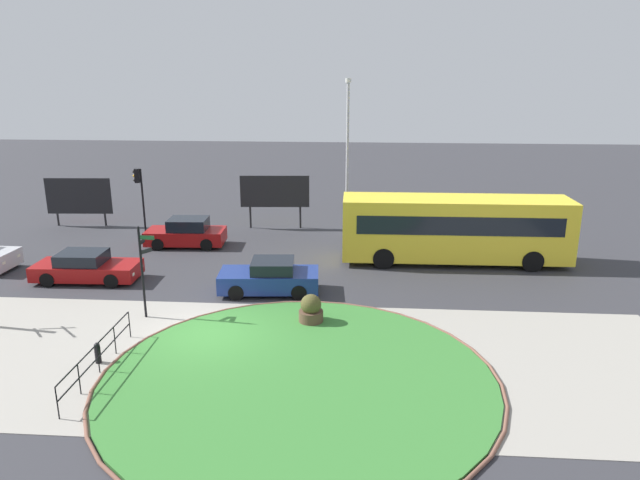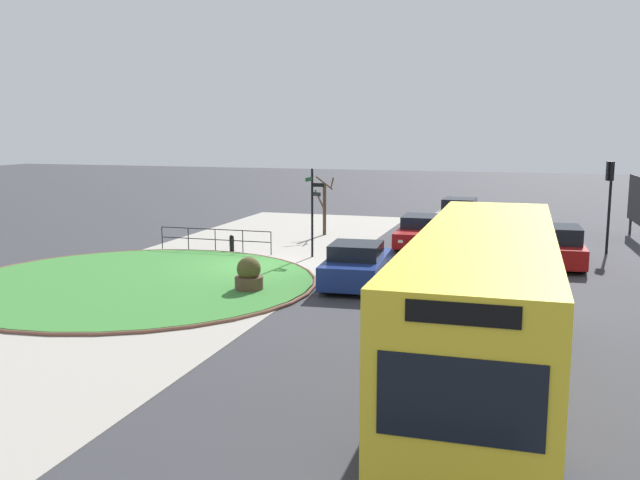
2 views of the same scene
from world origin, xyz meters
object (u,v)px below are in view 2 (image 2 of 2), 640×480
Objects in this scene: billboard_left at (638,201)px; car_oncoming at (557,247)px; car_far_lane at (459,214)px; car_near_lane at (421,232)px; bollard_foreground at (232,243)px; planter_near_signpost at (249,276)px; bus_yellow at (484,306)px; traffic_light_near at (610,187)px; street_tree_bare at (325,206)px; signpost_directional at (313,207)px; car_trailing at (357,265)px.

car_oncoming is at bearing -29.44° from billboard_left.
billboard_left reaches higher than car_far_lane.
car_near_lane is at bearing -66.45° from billboard_left.
bollard_foreground is at bearing -63.97° from car_near_lane.
car_near_lane is at bearing 159.61° from planter_near_signpost.
bus_yellow is 2.52× the size of car_far_lane.
billboard_left is at bearing 164.93° from bus_yellow.
traffic_light_near is 4.86m from billboard_left.
bus_yellow is 17.16m from car_near_lane.
bollard_foreground is at bearing -38.10° from car_far_lane.
car_near_lane reaches higher than planter_near_signpost.
bus_yellow reaches higher than billboard_left.
car_far_lane is at bearing 127.65° from street_tree_bare.
street_tree_bare reaches higher than planter_near_signpost.
car_far_lane is 1.49× the size of street_tree_bare.
planter_near_signpost is at bearing -44.56° from billboard_left.
traffic_light_near is (-4.41, 11.36, 0.75)m from signpost_directional.
car_far_lane is 1.02× the size of car_oncoming.
bus_yellow is 22.15m from billboard_left.
street_tree_bare reaches higher than car_near_lane.
planter_near_signpost is (-6.33, -7.69, -1.21)m from bus_yellow.
traffic_light_near is 3.34× the size of planter_near_signpost.
planter_near_signpost is (10.67, -11.49, -2.27)m from traffic_light_near.
traffic_light_near is at bearing 111.24° from signpost_directional.
bus_yellow is 2.75× the size of billboard_left.
street_tree_bare reaches higher than car_trailing.
street_tree_bare is at bearing -81.03° from billboard_left.
billboard_left is at bearing 124.16° from signpost_directional.
bollard_foreground is 7.40m from planter_near_signpost.
traffic_light_near reaches higher than car_trailing.
bus_yellow reaches higher than planter_near_signpost.
signpost_directional is 1.24× the size of street_tree_bare.
car_near_lane is 4.05× the size of planter_near_signpost.
car_oncoming is 4.30m from traffic_light_near.
car_oncoming is at bearing 128.36° from planter_near_signpost.
car_oncoming reaches higher than car_near_lane.
car_trailing is (4.51, 6.54, 0.29)m from bollard_foreground.
car_near_lane is at bearing 137.81° from signpost_directional.
billboard_left reaches higher than car_near_lane.
signpost_directional is at bearing 99.55° from traffic_light_near.
car_oncoming is (-5.50, 6.46, 0.04)m from car_trailing.
billboard_left is 3.47× the size of planter_near_signpost.
signpost_directional is at bearing 86.16° from bollard_foreground.
billboard_left is at bearing 138.90° from planter_near_signpost.
street_tree_bare is at bearing 18.17° from car_trailing.
street_tree_bare is (-5.72, -1.22, -0.60)m from signpost_directional.
car_trailing is 1.08× the size of billboard_left.
signpost_directional is at bearing 178.78° from planter_near_signpost.
car_trailing reaches higher than planter_near_signpost.
billboard_left is 20.11m from planter_near_signpost.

